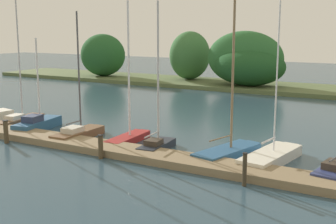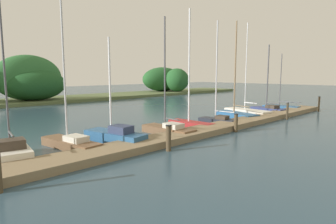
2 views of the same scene
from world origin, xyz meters
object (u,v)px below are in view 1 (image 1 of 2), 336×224
mooring_piling_1 (6,131)px  sailboat_5 (157,142)px  sailboat_7 (272,155)px  mooring_piling_3 (245,169)px  sailboat_2 (39,123)px  sailboat_1 (21,118)px  sailboat_4 (129,134)px  sailboat_3 (79,132)px  sailboat_6 (230,149)px  mooring_piling_2 (101,147)px

mooring_piling_1 → sailboat_5: bearing=20.0°
sailboat_7 → mooring_piling_3: bearing=-171.7°
sailboat_2 → sailboat_7: size_ratio=0.69×
sailboat_1 → sailboat_4: size_ratio=1.00×
sailboat_3 → mooring_piling_3: size_ratio=5.21×
sailboat_2 → sailboat_3: size_ratio=0.79×
mooring_piling_1 → sailboat_1: bearing=129.5°
sailboat_6 → sailboat_5: bearing=116.1°
sailboat_7 → mooring_piling_1: 13.77m
sailboat_3 → sailboat_7: size_ratio=0.87×
mooring_piling_1 → mooring_piling_3: size_ratio=0.94×
mooring_piling_1 → mooring_piling_3: mooring_piling_3 is taller
sailboat_5 → mooring_piling_3: sailboat_5 is taller
sailboat_7 → mooring_piling_2: bearing=124.2°
sailboat_2 → sailboat_6: bearing=-99.4°
mooring_piling_3 → sailboat_5: bearing=154.1°
sailboat_1 → sailboat_2: 2.25m
sailboat_1 → mooring_piling_3: sailboat_1 is taller
sailboat_4 → sailboat_6: sailboat_4 is taller
mooring_piling_1 → sailboat_3: bearing=47.0°
sailboat_3 → sailboat_5: bearing=-92.2°
mooring_piling_1 → sailboat_2: bearing=106.4°
sailboat_2 → sailboat_3: bearing=-107.6°
mooring_piling_3 → sailboat_6: bearing=120.4°
sailboat_6 → sailboat_3: bearing=109.0°
sailboat_1 → mooring_piling_1: sailboat_1 is taller
mooring_piling_3 → sailboat_2: bearing=167.7°
sailboat_7 → mooring_piling_3: 3.69m
sailboat_7 → mooring_piling_1: sailboat_7 is taller
sailboat_1 → sailboat_6: (14.33, -0.19, 0.01)m
sailboat_1 → sailboat_3: size_ratio=1.14×
mooring_piling_1 → mooring_piling_2: size_ratio=1.09×
sailboat_4 → mooring_piling_2: 3.31m
sailboat_4 → sailboat_7: (7.76, 0.27, -0.13)m
mooring_piling_1 → mooring_piling_2: 6.16m
sailboat_2 → sailboat_3: (3.53, -0.39, -0.04)m
sailboat_2 → mooring_piling_2: bearing=-123.7°
sailboat_1 → mooring_piling_2: (9.26, -3.51, 0.21)m
sailboat_3 → sailboat_4: (2.88, 0.71, 0.08)m
sailboat_6 → mooring_piling_3: sailboat_6 is taller
sailboat_4 → sailboat_5: size_ratio=1.08×
sailboat_1 → sailboat_6: sailboat_1 is taller
sailboat_6 → mooring_piling_1: (-11.23, -3.58, 0.26)m
sailboat_2 → mooring_piling_3: 14.54m
mooring_piling_1 → mooring_piling_2: mooring_piling_1 is taller
sailboat_2 → sailboat_4: size_ratio=0.69×
sailboat_1 → mooring_piling_1: 4.89m
sailboat_6 → mooring_piling_3: bearing=-135.9°
sailboat_7 → mooring_piling_1: bearing=113.7°
sailboat_2 → sailboat_5: (8.62, -0.38, 0.03)m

